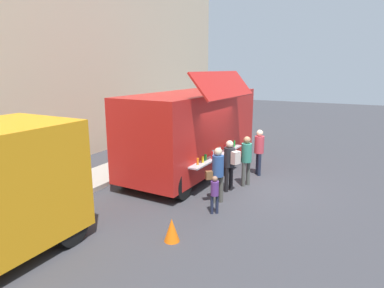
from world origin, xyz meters
name	(u,v)px	position (x,y,z in m)	size (l,w,h in m)	color
ground_plane	(246,184)	(0.00, 0.00, 0.00)	(60.00, 60.00, 0.00)	#38383D
curb_strip	(60,193)	(-3.58, 4.89, 0.07)	(28.00, 1.60, 0.15)	#9E998E
food_truck_main	(193,130)	(0.42, 2.27, 1.65)	(6.51, 3.28, 3.78)	red
traffic_cone_orange	(172,230)	(-4.44, 0.33, 0.28)	(0.36, 0.36, 0.55)	orange
trash_bin	(185,137)	(4.05, 4.59, 0.50)	(0.60, 0.60, 1.00)	#2B6435
customer_front_ordering	(246,157)	(-0.11, 0.00, 1.01)	(0.35, 0.35, 1.70)	#4A4B45
customer_mid_with_backpack	(230,161)	(-0.85, 0.29, 1.02)	(0.42, 0.55, 1.67)	black
customer_rear_waiting	(217,170)	(-1.89, 0.29, 0.99)	(0.47, 0.49, 1.67)	#4B4942
customer_extra_browsing	(259,148)	(1.24, -0.04, 1.02)	(0.35, 0.35, 1.70)	#1C2337
child_near_queue	(215,191)	(-2.64, 0.05, 0.64)	(0.22, 0.22, 1.08)	#1E233A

